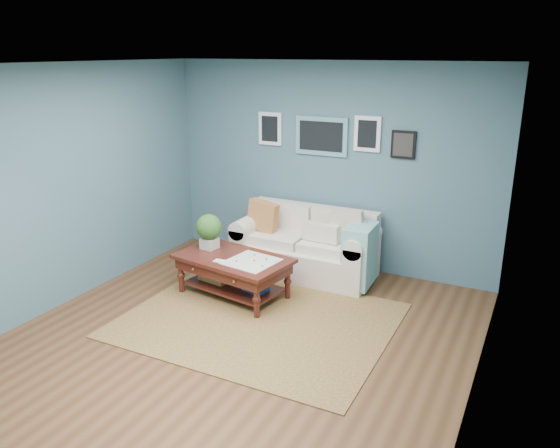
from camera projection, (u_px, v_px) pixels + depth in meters
The scene contains 4 objects.
room_shell at pixel (232, 214), 5.10m from camera, with size 5.00×5.02×2.70m.
area_rug at pixel (258, 320), 5.95m from camera, with size 2.81×2.25×0.01m, color brown.
loveseat at pixel (311, 246), 7.08m from camera, with size 1.85×0.84×0.95m.
coffee_table at pixel (229, 262), 6.48m from camera, with size 1.43×0.97×0.93m.
Camera 1 is at (2.60, -4.10, 2.82)m, focal length 35.00 mm.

